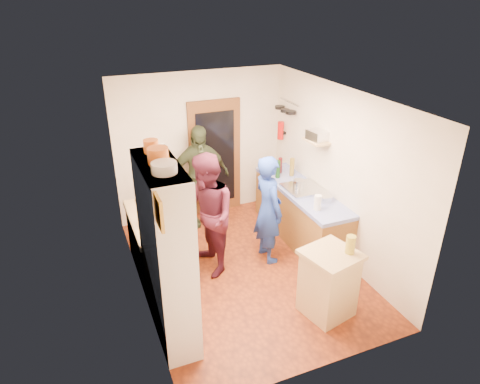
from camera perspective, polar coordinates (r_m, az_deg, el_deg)
floor at (r=6.51m, az=0.64°, el=-10.35°), size 3.00×4.00×0.02m
ceiling at (r=5.41m, az=0.78°, el=12.74°), size 3.00×4.00×0.02m
wall_back at (r=7.59m, az=-5.28°, el=6.17°), size 3.00×0.02×2.60m
wall_front at (r=4.32m, az=11.38°, el=-10.58°), size 3.00×0.02×2.60m
wall_left at (r=5.49m, az=-13.98°, el=-2.48°), size 0.02×4.00×2.60m
wall_right at (r=6.53m, az=13.00°, el=2.28°), size 0.02×4.00×2.60m
door_frame at (r=7.71m, az=-3.34°, el=4.58°), size 0.95×0.06×2.10m
door_glass at (r=7.68m, az=-3.25°, el=4.49°), size 0.70×0.02×1.70m
hutch_body at (r=4.93m, az=-9.73°, el=-8.20°), size 0.40×1.20×2.20m
hutch_top_shelf at (r=4.43m, az=-10.75°, el=3.50°), size 0.40×1.14×0.04m
plate_stack at (r=4.17m, az=-10.08°, el=3.23°), size 0.25×0.25×0.11m
orange_pot_a at (r=4.39m, az=-10.86°, el=4.76°), size 0.21×0.21×0.17m
orange_pot_b at (r=4.72m, az=-11.78°, el=5.99°), size 0.16×0.16×0.14m
left_counter_base at (r=6.35m, az=-11.07°, el=-7.20°), size 0.60×1.40×0.85m
left_counter_top at (r=6.12m, az=-11.42°, el=-3.65°), size 0.64×1.44×0.05m
toaster at (r=5.64m, az=-9.96°, el=-4.84°), size 0.28×0.23×0.19m
kettle at (r=5.93m, az=-11.70°, el=-3.34°), size 0.22×0.22×0.20m
orange_bowl at (r=6.26m, az=-11.12°, el=-2.19°), size 0.22×0.22×0.08m
chopping_board at (r=6.62m, az=-12.33°, el=-1.03°), size 0.33×0.27×0.02m
right_counter_base at (r=7.13m, az=8.00°, el=-3.09°), size 0.60×2.20×0.84m
right_counter_top at (r=6.93m, az=8.23°, el=0.18°), size 0.62×2.22×0.06m
hob at (r=6.88m, az=8.38°, el=0.45°), size 0.55×0.58×0.04m
pot_on_hob at (r=6.87m, az=7.84°, el=1.15°), size 0.18×0.18×0.12m
bottle_a at (r=7.23m, az=5.08°, el=3.06°), size 0.09×0.09×0.31m
bottle_b at (r=7.43m, az=5.38°, el=3.55°), size 0.08×0.08×0.27m
bottle_c at (r=7.33m, az=6.95°, el=3.33°), size 0.09×0.09×0.31m
paper_towel at (r=6.26m, az=10.31°, el=-1.41°), size 0.12×0.12×0.23m
mixing_bowl at (r=6.57m, az=11.13°, el=-0.76°), size 0.30×0.30×0.10m
island_base at (r=5.62m, az=11.67°, el=-12.03°), size 0.66×0.66×0.86m
island_top at (r=5.36m, az=12.10°, el=-8.17°), size 0.74×0.74×0.05m
cutting_board at (r=5.35m, az=11.35°, el=-8.03°), size 0.40×0.35×0.02m
oil_jar at (r=5.34m, az=14.51°, el=-6.79°), size 0.14×0.14×0.23m
pan_rail at (r=7.49m, az=6.58°, el=11.84°), size 0.02×0.65×0.02m
pan_hang_a at (r=7.35m, az=6.77°, el=10.51°), size 0.18×0.18×0.05m
pan_hang_b at (r=7.52m, az=6.02°, el=10.75°), size 0.16×0.16×0.05m
pan_hang_c at (r=7.69m, az=5.32°, el=11.19°), size 0.17×0.17×0.05m
wall_shelf at (r=6.66m, az=10.16°, el=6.71°), size 0.26×0.42×0.03m
radio at (r=6.63m, az=10.22°, el=7.44°), size 0.26×0.33×0.15m
ext_bracket at (r=7.81m, az=5.81°, el=7.87°), size 0.06×0.10×0.04m
fire_extinguisher at (r=7.77m, az=5.43°, el=8.17°), size 0.11×0.11×0.32m
picture_frame at (r=3.78m, az=-10.76°, el=-2.68°), size 0.03×0.25×0.30m
person_hob at (r=6.35m, az=4.16°, el=-2.36°), size 0.44×0.63×1.68m
person_left at (r=6.08m, az=-4.24°, el=-2.99°), size 0.75×0.93×1.82m
person_back at (r=7.34m, az=-5.37°, el=2.10°), size 1.07×0.48×1.80m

